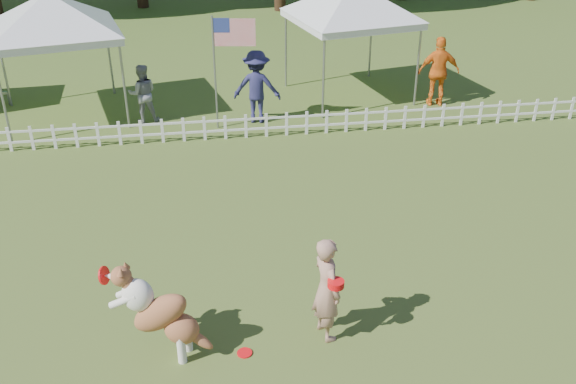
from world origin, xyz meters
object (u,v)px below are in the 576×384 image
(frisbee_on_turf, at_px, (245,353))
(canopy_tent_left, at_px, (58,58))
(spectator_a, at_px, (143,94))
(spectator_b, at_px, (257,87))
(flag_pole, at_px, (215,74))
(spectator_c, at_px, (439,71))
(handler, at_px, (327,289))
(canopy_tent_right, at_px, (350,42))
(dog, at_px, (162,313))

(frisbee_on_turf, xyz_separation_m, canopy_tent_left, (-3.84, 9.76, 1.55))
(spectator_a, bearing_deg, spectator_b, 167.03)
(flag_pole, bearing_deg, spectator_c, 16.14)
(handler, xyz_separation_m, spectator_b, (-0.10, 8.42, 0.12))
(canopy_tent_right, relative_size, flag_pole, 1.10)
(canopy_tent_right, bearing_deg, flag_pole, -165.56)
(spectator_b, bearing_deg, frisbee_on_turf, 95.59)
(handler, xyz_separation_m, canopy_tent_right, (2.67, 10.04, 0.74))
(handler, height_order, spectator_a, handler)
(handler, distance_m, spectator_a, 9.33)
(dog, distance_m, flag_pole, 8.30)
(spectator_a, height_order, spectator_b, spectator_b)
(frisbee_on_turf, relative_size, spectator_c, 0.11)
(dog, bearing_deg, handler, 21.43)
(spectator_b, height_order, spectator_c, spectator_c)
(frisbee_on_turf, xyz_separation_m, spectator_c, (6.09, 9.17, 0.93))
(spectator_b, bearing_deg, spectator_c, -161.39)
(spectator_b, bearing_deg, flag_pole, 28.53)
(spectator_b, bearing_deg, dog, 88.37)
(canopy_tent_right, distance_m, spectator_a, 5.83)
(canopy_tent_right, height_order, flag_pole, canopy_tent_right)
(frisbee_on_turf, height_order, spectator_c, spectator_c)
(handler, distance_m, canopy_tent_right, 10.41)
(frisbee_on_turf, relative_size, spectator_a, 0.14)
(dog, relative_size, canopy_tent_right, 0.45)
(handler, relative_size, spectator_c, 0.86)
(canopy_tent_left, height_order, spectator_a, canopy_tent_left)
(frisbee_on_turf, height_order, canopy_tent_right, canopy_tent_right)
(dog, distance_m, frisbee_on_turf, 1.30)
(handler, height_order, dog, handler)
(spectator_c, bearing_deg, spectator_a, 8.48)
(flag_pole, distance_m, spectator_c, 6.11)
(canopy_tent_left, xyz_separation_m, spectator_a, (2.05, -0.68, -0.81))
(canopy_tent_right, bearing_deg, dog, -128.30)
(canopy_tent_left, distance_m, canopy_tent_right, 7.72)
(handler, relative_size, spectator_b, 0.87)
(canopy_tent_right, height_order, spectator_c, canopy_tent_right)
(canopy_tent_left, bearing_deg, spectator_a, -31.01)
(canopy_tent_right, xyz_separation_m, spectator_c, (2.22, -1.11, -0.60))
(handler, height_order, spectator_b, spectator_b)
(handler, xyz_separation_m, dog, (-2.28, -0.06, -0.11))
(frisbee_on_turf, bearing_deg, flag_pole, 89.64)
(handler, distance_m, dog, 2.29)
(frisbee_on_turf, relative_size, canopy_tent_left, 0.07)
(handler, relative_size, spectator_a, 1.07)
(flag_pole, bearing_deg, dog, -89.34)
(canopy_tent_left, bearing_deg, flag_pole, -32.45)
(dog, bearing_deg, canopy_tent_right, 83.74)
(dog, bearing_deg, spectator_a, 114.34)
(dog, height_order, canopy_tent_right, canopy_tent_right)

